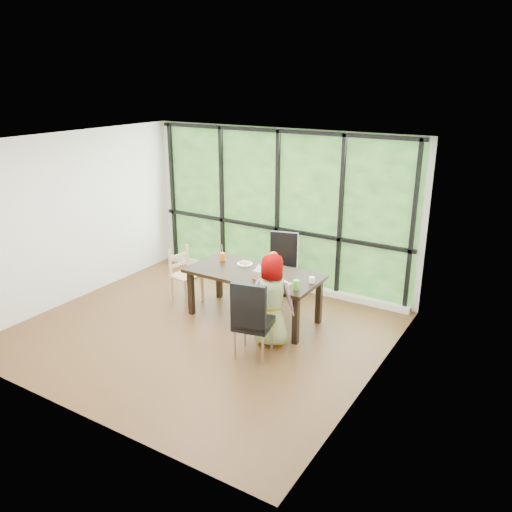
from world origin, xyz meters
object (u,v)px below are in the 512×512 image
(child_older, at_px, (271,300))
(plate_near, at_px, (280,283))
(orange_cup, at_px, (222,257))
(tissue_box, at_px, (259,274))
(plate_far, at_px, (245,264))
(green_cup, at_px, (296,285))
(dining_table, at_px, (254,295))
(child_toddler, at_px, (272,279))
(chair_window_leather, at_px, (281,267))
(chair_interior_leather, at_px, (254,318))
(white_mug, at_px, (312,280))
(chair_end_beech, at_px, (186,276))

(child_older, distance_m, plate_near, 0.34)
(orange_cup, bearing_deg, child_older, -28.72)
(orange_cup, bearing_deg, tissue_box, -21.25)
(plate_far, height_order, tissue_box, tissue_box)
(green_cup, xyz_separation_m, tissue_box, (-0.65, 0.09, -0.01))
(tissue_box, bearing_deg, plate_far, 141.62)
(dining_table, relative_size, child_toddler, 2.24)
(plate_far, xyz_separation_m, tissue_box, (0.48, -0.38, 0.05))
(dining_table, distance_m, plate_near, 0.70)
(chair_window_leather, xyz_separation_m, chair_interior_leather, (0.60, -1.83, 0.00))
(child_older, relative_size, orange_cup, 10.18)
(white_mug, bearing_deg, child_older, -118.02)
(plate_far, bearing_deg, child_toddler, 50.53)
(chair_window_leather, bearing_deg, plate_near, -77.63)
(child_older, distance_m, orange_cup, 1.46)
(chair_interior_leather, relative_size, plate_near, 4.39)
(child_toddler, xyz_separation_m, green_cup, (0.84, -0.82, 0.37))
(chair_end_beech, height_order, green_cup, chair_end_beech)
(chair_window_leather, relative_size, tissue_box, 7.74)
(chair_interior_leather, relative_size, chair_end_beech, 1.20)
(orange_cup, distance_m, green_cup, 1.58)
(chair_window_leather, bearing_deg, white_mug, -56.54)
(chair_end_beech, bearing_deg, green_cup, -84.94)
(green_cup, bearing_deg, plate_near, 170.34)
(child_toddler, xyz_separation_m, plate_far, (-0.29, -0.35, 0.31))
(child_older, height_order, orange_cup, child_older)
(dining_table, distance_m, orange_cup, 0.83)
(plate_far, relative_size, tissue_box, 1.72)
(orange_cup, bearing_deg, chair_end_beech, -160.24)
(orange_cup, relative_size, white_mug, 1.52)
(chair_end_beech, bearing_deg, chair_window_leather, -41.87)
(green_cup, relative_size, tissue_box, 0.96)
(orange_cup, height_order, tissue_box, orange_cup)
(chair_window_leather, xyz_separation_m, green_cup, (0.86, -1.15, 0.28))
(chair_window_leather, height_order, child_toddler, chair_window_leather)
(chair_interior_leather, height_order, white_mug, chair_interior_leather)
(chair_interior_leather, height_order, child_toddler, chair_interior_leather)
(dining_table, xyz_separation_m, green_cup, (0.84, -0.25, 0.44))
(child_older, height_order, white_mug, child_older)
(dining_table, height_order, chair_interior_leather, chair_interior_leather)
(chair_window_leather, bearing_deg, tissue_box, -93.85)
(green_cup, bearing_deg, orange_cup, 164.39)
(chair_interior_leather, xyz_separation_m, tissue_box, (-0.38, 0.77, 0.27))
(chair_window_leather, xyz_separation_m, plate_near, (0.58, -1.10, 0.22))
(chair_interior_leather, bearing_deg, white_mug, -120.69)
(orange_cup, bearing_deg, chair_window_leather, 47.82)
(chair_end_beech, xyz_separation_m, tissue_box, (1.45, -0.13, 0.36))
(green_cup, bearing_deg, child_toddler, 135.60)
(dining_table, bearing_deg, tissue_box, -41.68)
(dining_table, bearing_deg, child_older, -41.77)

